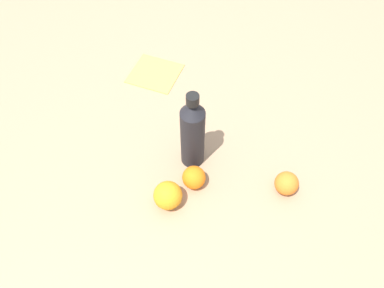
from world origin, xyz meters
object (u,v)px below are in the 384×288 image
(water_bottle, at_px, (192,134))
(orange_2, at_px, (168,195))
(orange_0, at_px, (194,177))
(folded_napkin, at_px, (155,73))
(orange_1, at_px, (287,183))

(water_bottle, xyz_separation_m, orange_2, (-0.00, -0.16, -0.09))
(water_bottle, bearing_deg, orange_0, 16.47)
(orange_0, distance_m, folded_napkin, 0.48)
(orange_2, relative_size, folded_napkin, 0.48)
(water_bottle, bearing_deg, folded_napkin, -147.49)
(orange_0, xyz_separation_m, folded_napkin, (-0.31, 0.36, -0.03))
(water_bottle, height_order, folded_napkin, water_bottle)
(water_bottle, relative_size, orange_1, 4.07)
(folded_napkin, bearing_deg, orange_1, -26.68)
(water_bottle, xyz_separation_m, orange_1, (0.28, 0.01, -0.09))
(orange_0, height_order, orange_1, same)
(orange_1, height_order, orange_2, orange_2)
(water_bottle, height_order, orange_1, water_bottle)
(water_bottle, xyz_separation_m, orange_0, (0.04, -0.07, -0.09))
(orange_0, relative_size, folded_napkin, 0.40)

